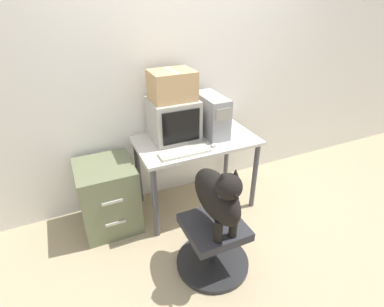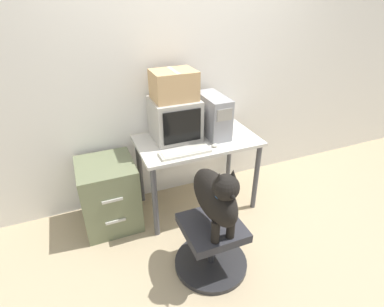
{
  "view_description": "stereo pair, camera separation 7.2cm",
  "coord_description": "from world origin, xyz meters",
  "px_view_note": "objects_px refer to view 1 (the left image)",
  "views": [
    {
      "loc": [
        -1.08,
        -1.97,
        2.01
      ],
      "look_at": [
        -0.19,
        -0.01,
        0.82
      ],
      "focal_mm": 28.0,
      "sensor_mm": 36.0,
      "label": 1
    },
    {
      "loc": [
        -1.01,
        -1.99,
        2.01
      ],
      "look_at": [
        -0.19,
        -0.01,
        0.82
      ],
      "focal_mm": 28.0,
      "sensor_mm": 36.0,
      "label": 2
    }
  ],
  "objects_px": {
    "crt_monitor": "(173,119)",
    "pc_tower": "(211,115)",
    "cardboard_box": "(172,85)",
    "keyboard": "(185,152)",
    "filing_cabinet": "(108,196)",
    "office_chair": "(213,245)",
    "dog": "(218,196)"
  },
  "relations": [
    {
      "from": "office_chair",
      "to": "dog",
      "type": "xyz_separation_m",
      "value": [
        0.0,
        -0.04,
        0.52
      ]
    },
    {
      "from": "pc_tower",
      "to": "keyboard",
      "type": "bearing_deg",
      "value": -145.87
    },
    {
      "from": "office_chair",
      "to": "keyboard",
      "type": "bearing_deg",
      "value": 89.48
    },
    {
      "from": "crt_monitor",
      "to": "pc_tower",
      "type": "distance_m",
      "value": 0.37
    },
    {
      "from": "pc_tower",
      "to": "office_chair",
      "type": "height_order",
      "value": "pc_tower"
    },
    {
      "from": "crt_monitor",
      "to": "filing_cabinet",
      "type": "height_order",
      "value": "crt_monitor"
    },
    {
      "from": "pc_tower",
      "to": "dog",
      "type": "relative_size",
      "value": 0.79
    },
    {
      "from": "filing_cabinet",
      "to": "cardboard_box",
      "type": "relative_size",
      "value": 1.72
    },
    {
      "from": "pc_tower",
      "to": "dog",
      "type": "bearing_deg",
      "value": -114.27
    },
    {
      "from": "keyboard",
      "to": "office_chair",
      "type": "distance_m",
      "value": 0.8
    },
    {
      "from": "filing_cabinet",
      "to": "cardboard_box",
      "type": "distance_m",
      "value": 1.17
    },
    {
      "from": "pc_tower",
      "to": "cardboard_box",
      "type": "xyz_separation_m",
      "value": [
        -0.36,
        0.06,
        0.31
      ]
    },
    {
      "from": "cardboard_box",
      "to": "keyboard",
      "type": "bearing_deg",
      "value": -94.74
    },
    {
      "from": "pc_tower",
      "to": "cardboard_box",
      "type": "relative_size",
      "value": 1.18
    },
    {
      "from": "crt_monitor",
      "to": "pc_tower",
      "type": "xyz_separation_m",
      "value": [
        0.36,
        -0.06,
        0.0
      ]
    },
    {
      "from": "keyboard",
      "to": "cardboard_box",
      "type": "xyz_separation_m",
      "value": [
        0.03,
        0.33,
        0.49
      ]
    },
    {
      "from": "office_chair",
      "to": "filing_cabinet",
      "type": "height_order",
      "value": "filing_cabinet"
    },
    {
      "from": "dog",
      "to": "pc_tower",
      "type": "bearing_deg",
      "value": 65.73
    },
    {
      "from": "keyboard",
      "to": "office_chair",
      "type": "bearing_deg",
      "value": -90.52
    },
    {
      "from": "pc_tower",
      "to": "filing_cabinet",
      "type": "relative_size",
      "value": 0.68
    },
    {
      "from": "dog",
      "to": "filing_cabinet",
      "type": "distance_m",
      "value": 1.16
    },
    {
      "from": "keyboard",
      "to": "office_chair",
      "type": "xyz_separation_m",
      "value": [
        -0.01,
        -0.57,
        -0.56
      ]
    },
    {
      "from": "office_chair",
      "to": "crt_monitor",
      "type": "bearing_deg",
      "value": 87.93
    },
    {
      "from": "keyboard",
      "to": "filing_cabinet",
      "type": "distance_m",
      "value": 0.84
    },
    {
      "from": "pc_tower",
      "to": "office_chair",
      "type": "distance_m",
      "value": 1.19
    },
    {
      "from": "crt_monitor",
      "to": "pc_tower",
      "type": "height_order",
      "value": "pc_tower"
    },
    {
      "from": "dog",
      "to": "cardboard_box",
      "type": "xyz_separation_m",
      "value": [
        0.03,
        0.94,
        0.54
      ]
    },
    {
      "from": "filing_cabinet",
      "to": "cardboard_box",
      "type": "height_order",
      "value": "cardboard_box"
    },
    {
      "from": "filing_cabinet",
      "to": "cardboard_box",
      "type": "xyz_separation_m",
      "value": [
        0.69,
        0.07,
        0.94
      ]
    },
    {
      "from": "crt_monitor",
      "to": "pc_tower",
      "type": "bearing_deg",
      "value": -9.45
    },
    {
      "from": "pc_tower",
      "to": "filing_cabinet",
      "type": "xyz_separation_m",
      "value": [
        -1.05,
        -0.0,
        -0.62
      ]
    },
    {
      "from": "crt_monitor",
      "to": "office_chair",
      "type": "relative_size",
      "value": 0.71
    }
  ]
}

